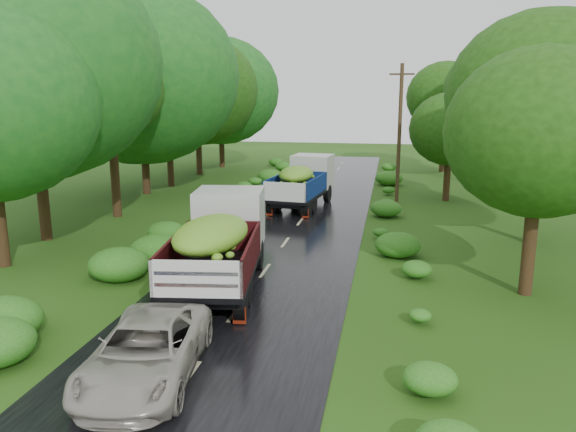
% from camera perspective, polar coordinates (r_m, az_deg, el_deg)
% --- Properties ---
extents(ground, '(120.00, 120.00, 0.00)m').
position_cam_1_polar(ground, '(13.64, -10.12, -15.93)').
color(ground, '#1F410D').
rests_on(ground, ground).
extents(road, '(6.50, 80.00, 0.02)m').
position_cam_1_polar(road, '(17.96, -4.50, -8.52)').
color(road, black).
rests_on(road, ground).
extents(road_lines, '(0.12, 69.60, 0.00)m').
position_cam_1_polar(road_lines, '(18.86, -3.72, -7.41)').
color(road_lines, '#BFB78C').
rests_on(road_lines, road).
extents(truck_near, '(3.37, 7.27, 2.94)m').
position_cam_1_polar(truck_near, '(18.79, -6.91, -2.30)').
color(truck_near, black).
rests_on(truck_near, ground).
extents(truck_far, '(3.09, 6.76, 2.74)m').
position_cam_1_polar(truck_far, '(31.77, 1.57, 3.71)').
color(truck_far, black).
rests_on(truck_far, ground).
extents(car, '(2.87, 5.15, 1.36)m').
position_cam_1_polar(car, '(13.48, -14.21, -13.14)').
color(car, '#ACA699').
rests_on(car, road).
extents(utility_pole, '(1.39, 0.31, 7.98)m').
position_cam_1_polar(utility_pole, '(33.19, 11.25, 8.29)').
color(utility_pole, '#382616').
rests_on(utility_pole, ground).
extents(trees_left, '(5.66, 32.79, 9.69)m').
position_cam_1_polar(trees_left, '(35.67, -14.37, 12.69)').
color(trees_left, black).
rests_on(trees_left, ground).
extents(trees_right, '(6.25, 32.18, 8.09)m').
position_cam_1_polar(trees_right, '(32.92, 19.55, 10.58)').
color(trees_right, black).
rests_on(trees_right, ground).
extents(shrubs, '(11.90, 44.00, 0.70)m').
position_cam_1_polar(shrubs, '(26.27, 0.53, -0.86)').
color(shrubs, '#256317').
rests_on(shrubs, ground).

